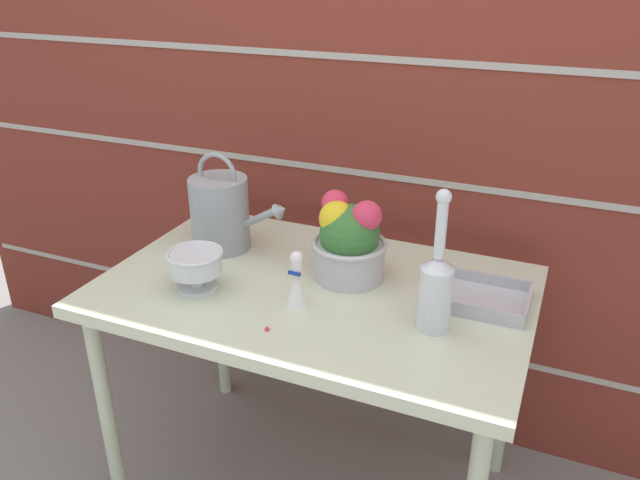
{
  "coord_description": "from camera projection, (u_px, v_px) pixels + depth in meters",
  "views": [
    {
      "loc": [
        0.6,
        -1.36,
        1.57
      ],
      "look_at": [
        0.0,
        0.04,
        0.86
      ],
      "focal_mm": 35.0,
      "sensor_mm": 36.0,
      "label": 1
    }
  ],
  "objects": [
    {
      "name": "brick_wall",
      "position": [
        376.0,
        116.0,
        1.95
      ],
      "size": [
        3.6,
        0.08,
        2.2
      ],
      "color": "maroon",
      "rests_on": "ground_plane"
    },
    {
      "name": "patio_table",
      "position": [
        315.0,
        308.0,
        1.73
      ],
      "size": [
        1.16,
        0.74,
        0.74
      ],
      "color": "beige",
      "rests_on": "ground_plane"
    },
    {
      "name": "watering_can",
      "position": [
        221.0,
        212.0,
        1.87
      ],
      "size": [
        0.32,
        0.18,
        0.3
      ],
      "color": "#93999E",
      "rests_on": "patio_table"
    },
    {
      "name": "crystal_pedestal_bowl",
      "position": [
        196.0,
        265.0,
        1.65
      ],
      "size": [
        0.15,
        0.15,
        0.11
      ],
      "color": "silver",
      "rests_on": "patio_table"
    },
    {
      "name": "flower_planter",
      "position": [
        349.0,
        241.0,
        1.7
      ],
      "size": [
        0.21,
        0.21,
        0.24
      ],
      "color": "#BCBCC1",
      "rests_on": "patio_table"
    },
    {
      "name": "glass_decanter",
      "position": [
        436.0,
        286.0,
        1.46
      ],
      "size": [
        0.08,
        0.08,
        0.36
      ],
      "color": "silver",
      "rests_on": "patio_table"
    },
    {
      "name": "figurine_vase",
      "position": [
        297.0,
        283.0,
        1.58
      ],
      "size": [
        0.06,
        0.06,
        0.15
      ],
      "color": "white",
      "rests_on": "patio_table"
    },
    {
      "name": "wire_tray",
      "position": [
        480.0,
        298.0,
        1.61
      ],
      "size": [
        0.24,
        0.19,
        0.04
      ],
      "color": "#B7B7BC",
      "rests_on": "patio_table"
    },
    {
      "name": "fallen_petal",
      "position": [
        267.0,
        329.0,
        1.49
      ],
      "size": [
        0.01,
        0.01,
        0.01
      ],
      "color": "#E03856",
      "rests_on": "patio_table"
    }
  ]
}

